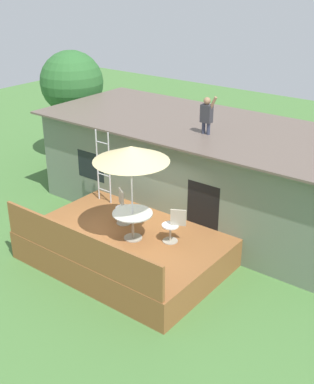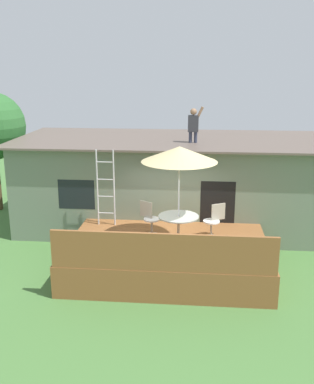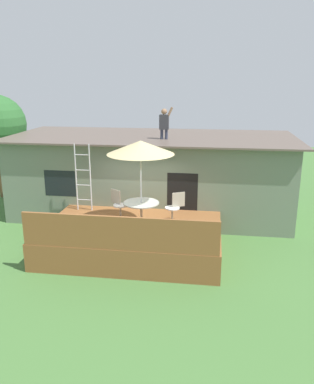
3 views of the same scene
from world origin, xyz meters
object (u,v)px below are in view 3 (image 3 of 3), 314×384
object	(u,v)px
step_ladder	(83,178)
person_figure	(164,122)
patio_chair_left	(119,205)
patio_chair_right	(174,208)
patio_table	(141,208)
patio_umbrella	(141,147)

from	to	relation	value
step_ladder	person_figure	distance (m)	3.40
patio_chair_left	patio_chair_right	bearing A→B (deg)	32.63
patio_table	step_ladder	world-z (taller)	step_ladder
person_figure	patio_chair_left	size ratio (longest dim) A/B	1.21
patio_umbrella	person_figure	size ratio (longest dim) A/B	2.29
person_figure	patio_chair_right	world-z (taller)	person_figure
patio_table	person_figure	distance (m)	3.65
patio_table	person_figure	bearing A→B (deg)	84.20
step_ladder	patio_chair_right	world-z (taller)	step_ladder
patio_umbrella	person_figure	xyz separation A→B (m)	(0.30, 2.92, 0.41)
patio_table	step_ladder	distance (m)	2.51
person_figure	patio_table	bearing A→B (deg)	-95.80
step_ladder	patio_chair_right	distance (m)	3.20
patio_umbrella	patio_chair_right	xyz separation A→B (m)	(0.92, 0.50, -1.89)
patio_chair_left	patio_chair_right	xyz separation A→B (m)	(1.72, -0.02, 0.00)
patio_chair_right	patio_table	bearing A→B (deg)	-0.00
patio_umbrella	patio_chair_left	xyz separation A→B (m)	(-0.80, 0.53, -1.89)
person_figure	patio_chair_left	bearing A→B (deg)	-114.63
patio_umbrella	person_figure	distance (m)	2.97
patio_table	step_ladder	bearing A→B (deg)	150.18
patio_umbrella	patio_chair_left	world-z (taller)	patio_umbrella
patio_table	person_figure	world-z (taller)	person_figure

